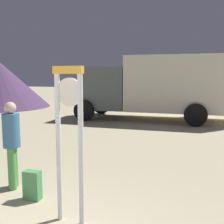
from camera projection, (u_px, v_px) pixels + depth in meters
The scene contains 5 objects.
standing_clock at pixel (69, 130), 3.69m from camera, with size 0.43×0.13×2.12m.
person_near_clock at pixel (12, 141), 4.89m from camera, with size 0.30×0.30×1.55m.
backpack at pixel (33, 185), 4.52m from camera, with size 0.27×0.19×0.48m.
box_truck_near at pixel (161, 85), 12.32m from camera, with size 6.70×2.64×2.81m.
box_truck_far at pixel (179, 81), 21.23m from camera, with size 6.96×4.49×2.74m.
Camera 1 is at (1.81, -1.63, 2.01)m, focal length 44.81 mm.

